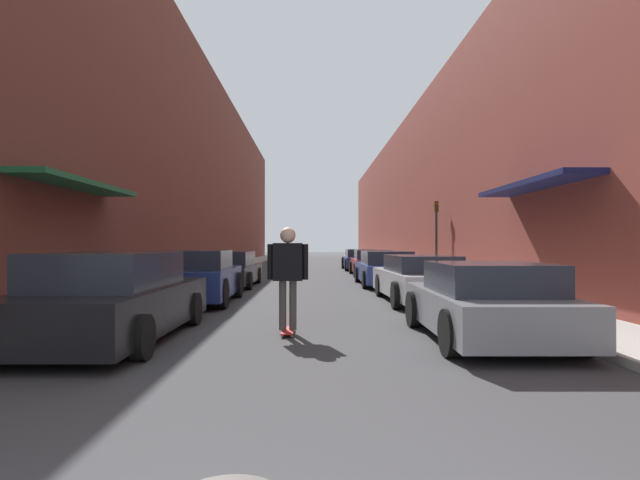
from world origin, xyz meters
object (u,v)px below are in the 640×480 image
object	(u,v)px
parked_car_left_0	(113,299)
parked_car_left_2	(230,270)
parked_car_right_2	(385,269)
traffic_light	(436,230)
parked_car_right_1	(420,279)
parked_car_right_4	(360,260)
skateboarder	(288,268)
parked_car_right_0	(486,302)
parked_car_left_1	(197,277)
parked_car_right_3	(372,263)

from	to	relation	value
parked_car_left_0	parked_car_left_2	size ratio (longest dim) A/B	1.01
parked_car_right_2	parked_car_left_0	bearing A→B (deg)	-119.26
parked_car_left_2	traffic_light	bearing A→B (deg)	21.79
parked_car_right_1	traffic_light	xyz separation A→B (m)	(2.47, 8.13, 1.52)
parked_car_right_4	skateboarder	distance (m)	20.97
parked_car_right_0	traffic_light	size ratio (longest dim) A/B	1.23
parked_car_right_1	parked_car_left_0	bearing A→B (deg)	-139.42
parked_car_left_2	parked_car_right_4	size ratio (longest dim) A/B	0.96
parked_car_left_1	parked_car_left_2	bearing A→B (deg)	89.72
parked_car_right_0	traffic_light	world-z (taller)	traffic_light
parked_car_left_0	parked_car_right_3	xyz separation A→B (m)	(5.98, 15.99, -0.06)
parked_car_left_2	parked_car_right_3	world-z (taller)	parked_car_left_2
parked_car_left_1	parked_car_right_1	bearing A→B (deg)	0.65
parked_car_left_2	parked_car_right_2	distance (m)	5.61
parked_car_right_0	parked_car_left_1	bearing A→B (deg)	138.48
parked_car_right_1	parked_car_right_3	bearing A→B (deg)	89.53
parked_car_right_0	skateboarder	size ratio (longest dim) A/B	2.20
parked_car_right_2	parked_car_right_4	xyz separation A→B (m)	(0.08, 10.93, -0.01)
parked_car_left_0	skateboarder	size ratio (longest dim) A/B	2.55
parked_car_left_1	parked_car_right_3	bearing A→B (deg)	62.11
parked_car_right_1	parked_car_right_3	distance (m)	10.94
parked_car_right_3	skateboarder	distance (m)	15.83
parked_car_left_0	parked_car_right_1	bearing A→B (deg)	40.58
parked_car_right_0	traffic_light	xyz separation A→B (m)	(2.51, 13.23, 1.53)
parked_car_left_1	parked_car_right_3	size ratio (longest dim) A/B	0.93
parked_car_left_2	traffic_light	size ratio (longest dim) A/B	1.41
parked_car_left_2	traffic_light	xyz separation A→B (m)	(8.18, 3.27, 1.52)
skateboarder	parked_car_right_4	bearing A→B (deg)	81.34
parked_car_right_0	parked_car_right_3	distance (m)	16.05
parked_car_left_0	parked_car_left_1	xyz separation A→B (m)	(0.16, 4.98, 0.00)
parked_car_left_0	skateboarder	xyz separation A→B (m)	(2.70, 0.52, 0.45)
parked_car_left_2	parked_car_right_0	size ratio (longest dim) A/B	1.15
parked_car_left_1	parked_car_right_2	bearing A→B (deg)	43.48
parked_car_left_2	parked_car_right_0	distance (m)	11.46
parked_car_right_2	skateboarder	bearing A→B (deg)	-107.43
parked_car_right_4	skateboarder	xyz separation A→B (m)	(-3.16, -20.72, 0.51)
parked_car_left_2	parked_car_right_3	size ratio (longest dim) A/B	1.05
parked_car_right_0	skateboarder	xyz separation A→B (m)	(-3.14, 0.57, 0.51)
traffic_light	skateboarder	bearing A→B (deg)	-114.08
parked_car_left_0	traffic_light	size ratio (longest dim) A/B	1.42
parked_car_right_1	parked_car_right_3	xyz separation A→B (m)	(0.09, 10.94, -0.00)
parked_car_left_1	parked_car_right_2	distance (m)	7.75
parked_car_left_2	parked_car_left_0	bearing A→B (deg)	-91.04
parked_car_left_0	skateboarder	bearing A→B (deg)	10.82
parked_car_left_0	parked_car_left_1	distance (m)	4.98
parked_car_right_0	parked_car_right_1	distance (m)	5.10
parked_car_left_2	skateboarder	distance (m)	9.73
parked_car_left_2	parked_car_right_3	bearing A→B (deg)	46.37
parked_car_left_2	traffic_light	distance (m)	8.94
parked_car_right_0	parked_car_right_3	world-z (taller)	parked_car_right_3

